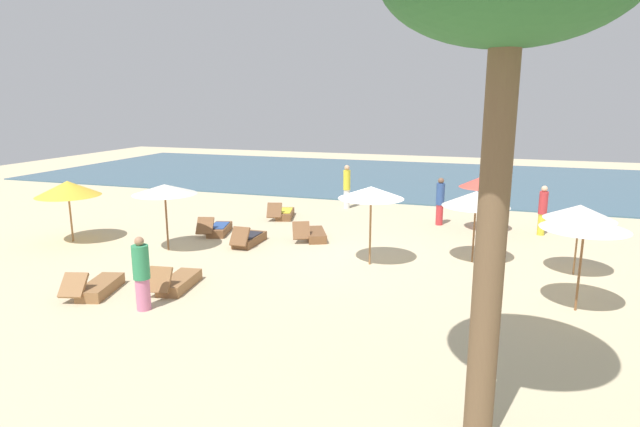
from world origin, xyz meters
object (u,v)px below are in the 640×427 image
Objects in this scene: umbrella_4 at (580,212)px; umbrella_8 at (165,189)px; umbrella_7 at (585,222)px; person_1 at (543,210)px; lounger_5 at (249,239)px; person_0 at (142,274)px; lounger_2 at (218,229)px; umbrella_2 at (476,199)px; umbrella_6 at (68,188)px; umbrella_5 at (484,181)px; lounger_4 at (284,214)px; person_2 at (440,201)px; lounger_0 at (314,234)px; lounger_3 at (98,287)px; person_3 at (347,186)px; lounger_1 at (178,282)px; umbrella_3 at (371,193)px.

umbrella_4 is 0.92× the size of umbrella_8.
person_1 is (-0.23, 7.03, -1.16)m from umbrella_7.
person_0 reaches higher than lounger_5.
lounger_2 is (-11.44, 0.89, -1.57)m from umbrella_4.
umbrella_2 is 1.03× the size of umbrella_6.
umbrella_5 reaches higher than person_1.
umbrella_2 is 4.66m from person_1.
lounger_4 is at bearing -178.87° from umbrella_5.
umbrella_8 is 10.03m from person_2.
umbrella_6 is 3.68m from umbrella_8.
umbrella_2 is 1.28× the size of lounger_5.
lounger_0 is at bearing 76.17° from person_0.
umbrella_4 is 11.58m from lounger_2.
lounger_4 is at bearing 45.43° from umbrella_6.
lounger_4 is (1.22, 9.25, 0.01)m from lounger_3.
umbrella_6 is 1.17× the size of lounger_0.
umbrella_4 is at bearing 30.72° from person_0.
person_3 is (1.90, 2.61, 0.81)m from lounger_4.
umbrella_2 reaches higher than lounger_5.
umbrella_8 is 3.12m from lounger_5.
lounger_1 is at bearing -107.37° from lounger_0.
lounger_3 is 5.46m from lounger_5.
lounger_0 is at bearing 20.14° from umbrella_6.
person_0 is (1.76, -6.64, 0.68)m from lounger_2.
lounger_5 is 0.97× the size of person_0.
lounger_0 is 1.04× the size of lounger_1.
person_1 is at bearing -16.56° from person_3.
umbrella_6 is 8.32m from lounger_0.
umbrella_5 is 2.23m from person_1.
umbrella_2 reaches higher than umbrella_5.
lounger_2 is at bearing 176.08° from umbrella_2.
lounger_4 is (1.28, 3.10, 0.00)m from lounger_2.
person_2 is at bearing 61.94° from person_0.
umbrella_7 is at bearing -62.97° from person_2.
person_0 is (5.93, -4.21, -0.95)m from umbrella_6.
umbrella_7 reaches higher than umbrella_2.
lounger_5 is at bearing -179.81° from umbrella_4.
umbrella_3 is 1.38× the size of lounger_5.
umbrella_3 is 4.77m from lounger_5.
umbrella_8 is at bearing 173.72° from umbrella_7.
person_1 is at bearing 17.37° from lounger_2.
umbrella_6 is 0.98× the size of umbrella_8.
lounger_3 is (0.06, -6.15, -0.01)m from lounger_2.
umbrella_5 is 6.29m from person_3.
umbrella_6 is (-15.61, -1.54, 0.06)m from umbrella_4.
lounger_4 is (1.77, 5.43, -1.79)m from umbrella_8.
umbrella_6 is 1.21× the size of lounger_1.
lounger_1 is 1.57m from person_0.
umbrella_2 is at bearing 2.59° from lounger_5.
umbrella_5 reaches higher than lounger_1.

